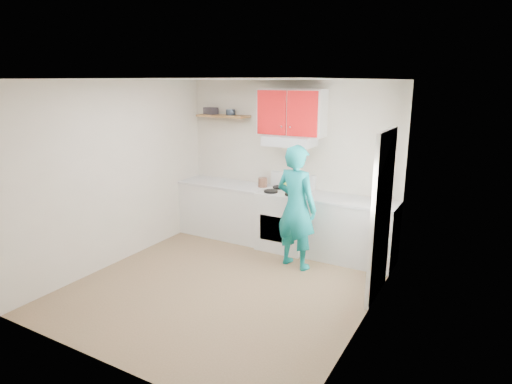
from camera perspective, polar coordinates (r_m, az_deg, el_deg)
The scene contains 21 objects.
floor at distance 5.76m, azimuth -4.08°, elevation -12.17°, with size 3.80×3.80×0.00m, color brown.
ceiling at distance 5.16m, azimuth -4.61°, elevation 14.64°, with size 3.60×3.80×0.04m, color white.
back_wall at distance 6.93m, azimuth 4.41°, elevation 3.78°, with size 3.60×0.04×2.60m, color beige.
front_wall at distance 3.94m, azimuth -19.85°, elevation -5.37°, with size 3.60×0.04×2.60m, color beige.
left_wall at distance 6.46m, azimuth -17.75°, elevation 2.35°, with size 0.04×3.80×2.60m, color beige.
right_wall at distance 4.59m, azimuth 14.73°, elevation -2.20°, with size 0.04×3.80×2.60m, color beige.
door at distance 5.33m, azimuth 16.25°, elevation -3.09°, with size 0.05×0.85×2.05m, color white.
door_glass at distance 5.23m, azimuth 16.28°, elevation 1.40°, with size 0.01×0.55×0.95m, color white.
counter_left at distance 7.38m, azimuth -4.06°, elevation -2.36°, with size 1.52×0.60×0.90m, color silver.
counter_right at distance 6.49m, azimuth 12.31°, elevation -5.05°, with size 1.32×0.60×0.90m, color silver.
stove at distance 6.82m, azimuth 3.87°, elevation -3.69°, with size 0.76×0.65×0.92m, color white.
range_hood at distance 6.63m, azimuth 4.45°, elevation 6.75°, with size 0.76×0.44×0.15m, color silver.
upper_cabinets at distance 6.64m, azimuth 4.73°, elevation 10.44°, with size 1.02×0.33×0.70m, color #B71011.
shelf at distance 7.27m, azimuth -4.35°, elevation 10.00°, with size 0.90×0.30×0.04m, color brown.
books at distance 7.45m, azimuth -6.01°, elevation 10.64°, with size 0.22×0.16×0.11m, color #423A42.
tin at distance 7.23m, azimuth -3.39°, elevation 10.51°, with size 0.15×0.15×0.09m, color #333D4C.
kettle at distance 6.78m, azimuth 3.76°, elevation 0.93°, with size 0.18×0.18×0.15m, color olive.
crock at distance 6.94m, azimuth 0.88°, elevation 1.20°, with size 0.14×0.14×0.17m, color #513223.
cutting_board at distance 6.36m, azimuth 11.42°, elevation -1.07°, with size 0.29×0.21×0.02m, color olive.
silicone_mat at distance 6.19m, azimuth 14.71°, elevation -1.74°, with size 0.32×0.27×0.01m, color red.
person at distance 6.02m, azimuth 5.34°, elevation -2.02°, with size 0.64×0.42×1.76m, color #0D7A7D.
Camera 1 is at (2.87, -4.28, 2.58)m, focal length 30.22 mm.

